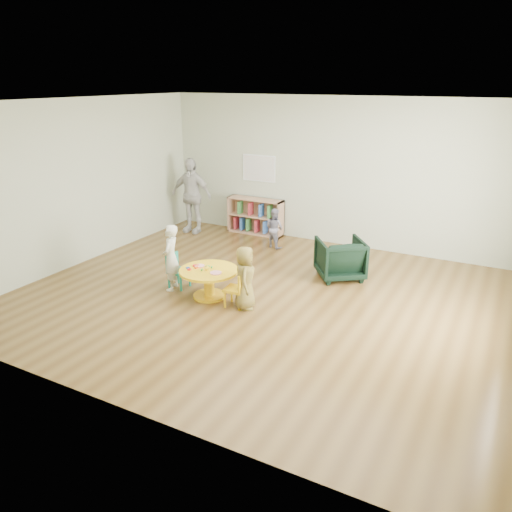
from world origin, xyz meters
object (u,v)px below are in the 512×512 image
Objects in this scene: kid_chair_right at (238,288)px; toddler at (274,228)px; activity_table at (209,278)px; adult_caretaker at (191,195)px; bookshelf at (256,216)px; child_right at (245,278)px; kid_chair_left at (177,269)px; child_left at (171,258)px; armchair at (340,259)px.

toddler is (-0.71, 2.63, 0.11)m from kid_chair_right.
adult_caretaker is (-2.16, 2.67, 0.48)m from activity_table.
bookshelf reaches higher than activity_table.
toddler is 2.04m from adult_caretaker.
toddler reaches higher than kid_chair_right.
child_right is 1.19× the size of toddler.
kid_chair_left is 1.33m from child_right.
activity_table is at bearing 72.94° from child_left.
bookshelf is 3.23m from child_left.
armchair is 3.79m from adult_caretaker.
child_left is 1.12× the size of child_right.
armchair is at bearing 127.23° from kid_chair_left.
child_left is (-1.21, 0.07, 0.24)m from kid_chair_right.
bookshelf reaches higher than armchair.
child_left reaches higher than bookshelf.
kid_chair_right is 0.67× the size of toddler.
armchair is 1.86m from toddler.
kid_chair_left reaches higher than activity_table.
toddler is at bearing -7.95° from adult_caretaker.
kid_chair_right is at bearing 82.45° from kid_chair_left.
kid_chair_left is 2.63m from armchair.
bookshelf is 3.64m from child_right.
armchair is 0.79× the size of child_right.
toddler reaches higher than kid_chair_left.
child_right reaches higher than kid_chair_right.
kid_chair_right is 0.57× the size of child_right.
bookshelf is 1.16× the size of child_left.
child_right is at bearing -48.67° from adult_caretaker.
child_right reaches higher than bookshelf.
child_left reaches higher than activity_table.
armchair reaches higher than kid_chair_left.
kid_chair_right is 0.50× the size of child_left.
kid_chair_right is at bearing 25.52° from armchair.
adult_caretaker is (-1.24, -0.54, 0.42)m from bookshelf.
bookshelf is at bearing 1.46° from child_right.
armchair is 1.91m from child_right.
kid_chair_right is (0.54, -0.08, -0.02)m from activity_table.
armchair is at bearing 168.09° from toddler.
activity_table is at bearing -73.85° from bookshelf.
bookshelf is (-1.47, 3.28, 0.09)m from kid_chair_right.
kid_chair_left is 0.45× the size of bookshelf.
child_right reaches higher than kid_chair_left.
child_left is at bearing -65.35° from adult_caretaker.
armchair is at bearing -32.95° from bookshelf.
child_left reaches higher than toddler.
child_right is (1.58, -3.28, 0.09)m from bookshelf.
bookshelf is at bearing 165.94° from child_left.
toddler is (-0.82, 2.62, -0.07)m from child_right.
child_right reaches higher than armchair.
adult_caretaker is at bearing -156.61° from bookshelf.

